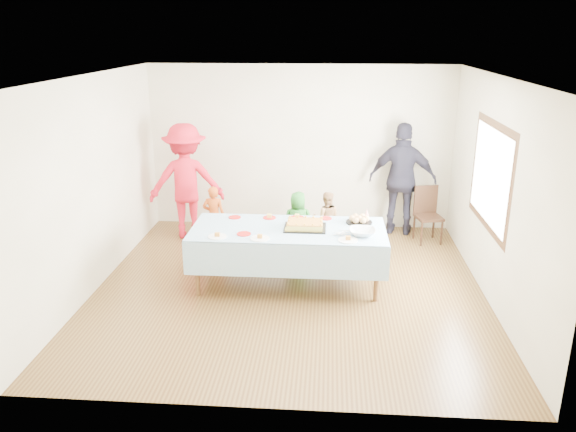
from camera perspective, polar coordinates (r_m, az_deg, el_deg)
name	(u,v)px	position (r m, az deg, el deg)	size (l,w,h in m)	color
ground	(289,287)	(7.43, 0.13, -7.21)	(5.00, 5.00, 0.00)	#4E3016
room_walls	(294,155)	(6.85, 0.60, 6.26)	(5.04, 5.04, 2.72)	beige
party_table	(288,232)	(7.25, 0.03, -1.68)	(2.50, 1.10, 0.78)	brown
birthday_cake	(305,225)	(7.22, 1.74, -0.93)	(0.54, 0.41, 0.09)	black
rolls_tray	(359,220)	(7.48, 7.24, -0.38)	(0.35, 0.35, 0.10)	black
punch_bowl	(362,232)	(7.04, 7.55, -1.63)	(0.33, 0.33, 0.08)	silver
party_hat	(367,214)	(7.58, 7.99, 0.15)	(0.10, 0.10, 0.17)	silver
fork_pile	(343,233)	(7.00, 5.57, -1.73)	(0.24, 0.18, 0.07)	white
plate_red_far_a	(235,217)	(7.67, -5.44, -0.13)	(0.17, 0.17, 0.01)	red
plate_red_far_b	(269,218)	(7.62, -1.90, -0.16)	(0.18, 0.18, 0.01)	red
plate_red_far_c	(297,218)	(7.61, 0.92, -0.18)	(0.20, 0.20, 0.01)	red
plate_red_far_d	(326,218)	(7.61, 3.87, -0.23)	(0.16, 0.16, 0.01)	red
plate_red_near	(244,234)	(7.04, -4.51, -1.82)	(0.18, 0.18, 0.01)	red
plate_white_left	(217,237)	(6.98, -7.19, -2.08)	(0.23, 0.23, 0.01)	white
plate_white_mid	(260,238)	(6.88, -2.88, -2.28)	(0.24, 0.24, 0.01)	white
plate_white_right	(348,240)	(6.85, 6.11, -2.45)	(0.24, 0.24, 0.01)	white
dining_chair	(427,211)	(9.13, 13.96, 0.50)	(0.46, 0.46, 0.88)	black
toddler_left	(214,216)	(8.77, -7.53, 0.02)	(0.34, 0.23, 0.95)	#BE4B17
toddler_mid	(298,223)	(8.38, 1.02, -0.67)	(0.46, 0.30, 0.95)	#267226
toddler_right	(326,219)	(8.72, 3.92, -0.26)	(0.42, 0.32, 0.86)	tan
adult_left	(186,181)	(9.10, -10.31, 3.51)	(1.19, 0.68, 1.84)	red
adult_right	(402,179)	(9.25, 11.55, 3.66)	(1.07, 0.45, 1.83)	#272634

